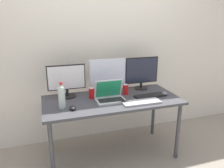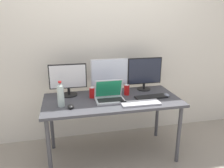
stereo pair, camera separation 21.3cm
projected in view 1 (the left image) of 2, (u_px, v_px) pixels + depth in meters
ground_plane at (112, 154)px, 2.73m from camera, size 16.00×16.00×0.00m
wall_back at (98, 44)px, 2.89m from camera, size 7.00×0.08×2.60m
work_desk at (112, 104)px, 2.54m from camera, size 1.55×0.72×0.74m
monitor_left at (67, 80)px, 2.53m from camera, size 0.44×0.20×0.38m
monitor_center at (108, 75)px, 2.69m from camera, size 0.47×0.22×0.42m
monitor_right at (142, 72)px, 2.81m from camera, size 0.45×0.17×0.42m
laptop_silver at (110, 96)px, 2.46m from camera, size 0.32×0.23×0.24m
keyboard_main at (150, 96)px, 2.59m from camera, size 0.38×0.15×0.02m
keyboard_aux at (141, 102)px, 2.39m from camera, size 0.43×0.16×0.02m
mouse_by_keyboard at (73, 108)px, 2.22m from camera, size 0.07×0.10×0.04m
mouse_by_laptop at (165, 93)px, 2.64m from camera, size 0.07×0.10×0.03m
water_bottle at (62, 96)px, 2.23m from camera, size 0.07×0.07×0.28m
soda_can_near_keyboard at (92, 93)px, 2.52m from camera, size 0.07×0.07×0.13m
soda_can_by_laptop at (125, 89)px, 2.65m from camera, size 0.07×0.07×0.13m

